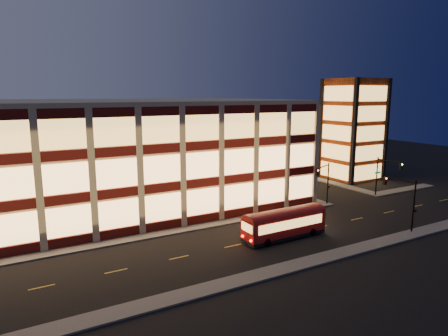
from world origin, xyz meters
TOP-DOWN VIEW (x-y plane):
  - ground at (0.00, 0.00)m, footprint 200.00×200.00m
  - sidewalk_office_south at (-3.00, 1.00)m, footprint 54.00×2.00m
  - sidewalk_office_east at (23.00, 17.00)m, footprint 2.00×30.00m
  - sidewalk_tower_south at (40.00, 1.00)m, footprint 14.00×2.00m
  - sidewalk_tower_west at (34.00, 17.00)m, footprint 2.00×30.00m
  - sidewalk_near at (0.00, -13.00)m, footprint 100.00×2.00m
  - office_building at (-2.91, 16.91)m, footprint 50.45×30.45m
  - stair_tower at (39.95, 11.95)m, footprint 8.60×8.60m
  - traffic_signal_far at (22.21, 0.24)m, footprint 3.79×1.87m
  - traffic_signal_right at (33.50, -0.62)m, footprint 1.20×4.37m
  - traffic_signal_near at (23.50, -11.03)m, footprint 0.32×4.45m
  - trolley_bus at (9.97, -6.77)m, footprint 9.61×2.60m

SIDE VIEW (x-z plane):
  - ground at x=0.00m, z-range 0.00..0.00m
  - sidewalk_office_south at x=-3.00m, z-range 0.00..0.15m
  - sidewalk_office_east at x=23.00m, z-range 0.00..0.15m
  - sidewalk_tower_south at x=40.00m, z-range 0.00..0.15m
  - sidewalk_tower_west at x=34.00m, z-range 0.00..0.15m
  - sidewalk_near at x=0.00m, z-range 0.00..0.15m
  - trolley_bus at x=9.97m, z-range 0.18..3.43m
  - traffic_signal_right at x=33.50m, z-range 1.10..7.10m
  - traffic_signal_far at x=22.21m, z-range 1.11..7.11m
  - traffic_signal_near at x=23.50m, z-range 1.13..7.13m
  - office_building at x=-2.91m, z-range 0.00..14.50m
  - stair_tower at x=39.95m, z-range -0.01..17.99m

